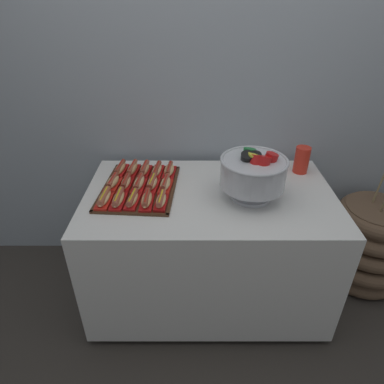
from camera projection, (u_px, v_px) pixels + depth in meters
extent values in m
plane|color=#38332D|center=(206.00, 291.00, 2.27)|extent=(10.00, 10.00, 0.00)
cube|color=#9EA8B2|center=(207.00, 76.00, 2.03)|extent=(6.00, 0.10, 2.60)
cube|color=white|center=(207.00, 244.00, 2.06)|extent=(1.39, 0.82, 0.74)
cylinder|color=black|center=(114.00, 325.00, 2.02)|extent=(0.05, 0.05, 0.04)
cylinder|color=black|center=(301.00, 324.00, 2.02)|extent=(0.05, 0.05, 0.04)
cylinder|color=black|center=(128.00, 260.00, 2.50)|extent=(0.05, 0.05, 0.04)
cylinder|color=black|center=(280.00, 260.00, 2.50)|extent=(0.05, 0.05, 0.04)
cylinder|color=brown|center=(366.00, 242.00, 2.26)|extent=(0.41, 0.41, 0.57)
torus|color=brown|center=(358.00, 267.00, 2.38)|extent=(0.55, 0.55, 0.10)
torus|color=brown|center=(362.00, 255.00, 2.32)|extent=(0.58, 0.58, 0.10)
torus|color=brown|center=(366.00, 242.00, 2.26)|extent=(0.55, 0.55, 0.10)
torus|color=brown|center=(371.00, 229.00, 2.20)|extent=(0.51, 0.51, 0.10)
torus|color=brown|center=(376.00, 215.00, 2.14)|extent=(0.48, 0.48, 0.10)
cylinder|color=#937F56|center=(382.00, 176.00, 2.08)|extent=(0.05, 0.03, 0.36)
cube|color=#472B19|center=(138.00, 188.00, 1.90)|extent=(0.44, 0.55, 0.01)
cube|color=#472B19|center=(128.00, 213.00, 1.68)|extent=(0.41, 0.04, 0.01)
cube|color=#472B19|center=(146.00, 167.00, 2.11)|extent=(0.41, 0.04, 0.01)
cube|color=#472B19|center=(104.00, 186.00, 1.91)|extent=(0.05, 0.52, 0.01)
cube|color=#472B19|center=(172.00, 188.00, 1.88)|extent=(0.05, 0.52, 0.01)
cube|color=red|center=(104.00, 201.00, 1.76)|extent=(0.08, 0.18, 0.02)
ellipsoid|color=#E0BC7F|center=(103.00, 198.00, 1.75)|extent=(0.06, 0.17, 0.04)
cylinder|color=#A8563D|center=(103.00, 196.00, 1.74)|extent=(0.04, 0.16, 0.03)
cylinder|color=yellow|center=(102.00, 194.00, 1.74)|extent=(0.02, 0.13, 0.01)
cube|color=#B21414|center=(118.00, 202.00, 1.76)|extent=(0.07, 0.18, 0.02)
ellipsoid|color=#E0BC7F|center=(117.00, 199.00, 1.75)|extent=(0.06, 0.17, 0.04)
cylinder|color=#9E4C38|center=(117.00, 197.00, 1.74)|extent=(0.04, 0.16, 0.03)
cylinder|color=yellow|center=(117.00, 194.00, 1.73)|extent=(0.01, 0.14, 0.01)
cube|color=red|center=(132.00, 202.00, 1.75)|extent=(0.07, 0.17, 0.02)
ellipsoid|color=#E0BC7F|center=(131.00, 199.00, 1.74)|extent=(0.06, 0.15, 0.04)
cylinder|color=#9E4C38|center=(131.00, 197.00, 1.74)|extent=(0.05, 0.15, 0.03)
cylinder|color=yellow|center=(131.00, 195.00, 1.73)|extent=(0.02, 0.12, 0.01)
cube|color=#B21414|center=(146.00, 203.00, 1.75)|extent=(0.07, 0.17, 0.02)
ellipsoid|color=tan|center=(146.00, 199.00, 1.74)|extent=(0.05, 0.16, 0.04)
cylinder|color=brown|center=(145.00, 197.00, 1.73)|extent=(0.03, 0.15, 0.03)
cylinder|color=red|center=(145.00, 195.00, 1.72)|extent=(0.01, 0.13, 0.01)
cube|color=#B21414|center=(160.00, 203.00, 1.74)|extent=(0.07, 0.16, 0.02)
ellipsoid|color=#E0BC7F|center=(160.00, 200.00, 1.73)|extent=(0.06, 0.15, 0.04)
cylinder|color=#9E4C38|center=(160.00, 198.00, 1.73)|extent=(0.04, 0.14, 0.03)
cylinder|color=yellow|center=(160.00, 196.00, 1.72)|extent=(0.02, 0.12, 0.01)
cube|color=red|center=(112.00, 185.00, 1.90)|extent=(0.09, 0.17, 0.02)
ellipsoid|color=tan|center=(111.00, 182.00, 1.89)|extent=(0.07, 0.16, 0.04)
cylinder|color=#9E4C38|center=(111.00, 180.00, 1.88)|extent=(0.04, 0.14, 0.03)
cylinder|color=red|center=(111.00, 178.00, 1.87)|extent=(0.02, 0.12, 0.01)
cube|color=#B21414|center=(125.00, 186.00, 1.90)|extent=(0.07, 0.16, 0.02)
ellipsoid|color=beige|center=(125.00, 182.00, 1.88)|extent=(0.06, 0.15, 0.04)
cylinder|color=brown|center=(124.00, 181.00, 1.88)|extent=(0.04, 0.14, 0.03)
cylinder|color=red|center=(124.00, 179.00, 1.87)|extent=(0.02, 0.12, 0.01)
cube|color=red|center=(138.00, 186.00, 1.89)|extent=(0.08, 0.18, 0.02)
ellipsoid|color=beige|center=(138.00, 183.00, 1.88)|extent=(0.07, 0.17, 0.04)
cylinder|color=#9E4C38|center=(138.00, 181.00, 1.87)|extent=(0.04, 0.16, 0.03)
cylinder|color=red|center=(137.00, 179.00, 1.87)|extent=(0.02, 0.13, 0.01)
cube|color=red|center=(151.00, 187.00, 1.89)|extent=(0.08, 0.16, 0.02)
ellipsoid|color=beige|center=(151.00, 183.00, 1.87)|extent=(0.07, 0.15, 0.04)
cylinder|color=#9E4C38|center=(151.00, 181.00, 1.87)|extent=(0.05, 0.14, 0.03)
cylinder|color=yellow|center=(151.00, 179.00, 1.86)|extent=(0.02, 0.12, 0.01)
cube|color=red|center=(164.00, 187.00, 1.88)|extent=(0.08, 0.17, 0.02)
ellipsoid|color=#E0BC7F|center=(164.00, 183.00, 1.87)|extent=(0.07, 0.15, 0.04)
cylinder|color=#9E4C38|center=(164.00, 181.00, 1.86)|extent=(0.04, 0.15, 0.03)
cylinder|color=red|center=(164.00, 180.00, 1.86)|extent=(0.02, 0.12, 0.01)
cube|color=red|center=(119.00, 172.00, 2.04)|extent=(0.08, 0.19, 0.02)
ellipsoid|color=tan|center=(119.00, 168.00, 2.03)|extent=(0.07, 0.17, 0.04)
cylinder|color=brown|center=(119.00, 167.00, 2.02)|extent=(0.05, 0.16, 0.03)
cylinder|color=red|center=(118.00, 165.00, 2.02)|extent=(0.02, 0.13, 0.01)
cube|color=#B21414|center=(131.00, 172.00, 2.04)|extent=(0.08, 0.18, 0.02)
ellipsoid|color=tan|center=(131.00, 169.00, 2.02)|extent=(0.07, 0.17, 0.04)
cylinder|color=#A8563D|center=(131.00, 167.00, 2.02)|extent=(0.04, 0.16, 0.03)
cylinder|color=red|center=(131.00, 165.00, 2.01)|extent=(0.02, 0.14, 0.01)
cube|color=#B21414|center=(144.00, 173.00, 2.03)|extent=(0.08, 0.18, 0.02)
ellipsoid|color=#E0BC7F|center=(143.00, 169.00, 2.02)|extent=(0.06, 0.16, 0.04)
cylinder|color=#9E4C38|center=(143.00, 167.00, 2.01)|extent=(0.04, 0.15, 0.03)
cylinder|color=red|center=(143.00, 165.00, 2.01)|extent=(0.02, 0.12, 0.01)
cube|color=red|center=(156.00, 173.00, 2.03)|extent=(0.08, 0.19, 0.02)
ellipsoid|color=beige|center=(156.00, 170.00, 2.02)|extent=(0.07, 0.17, 0.04)
cylinder|color=brown|center=(156.00, 168.00, 2.01)|extent=(0.05, 0.17, 0.03)
cylinder|color=red|center=(155.00, 167.00, 2.01)|extent=(0.02, 0.14, 0.01)
cube|color=#B21414|center=(168.00, 173.00, 2.02)|extent=(0.08, 0.17, 0.02)
ellipsoid|color=tan|center=(168.00, 170.00, 2.01)|extent=(0.07, 0.16, 0.04)
cylinder|color=brown|center=(168.00, 168.00, 2.00)|extent=(0.04, 0.15, 0.03)
cylinder|color=red|center=(168.00, 166.00, 2.00)|extent=(0.02, 0.12, 0.01)
cylinder|color=silver|center=(249.00, 196.00, 1.82)|extent=(0.22, 0.22, 0.02)
cone|color=silver|center=(250.00, 190.00, 1.80)|extent=(0.08, 0.08, 0.06)
cylinder|color=silver|center=(252.00, 173.00, 1.75)|extent=(0.34, 0.34, 0.15)
torus|color=silver|center=(253.00, 160.00, 1.71)|extent=(0.35, 0.35, 0.02)
cylinder|color=red|center=(267.00, 164.00, 1.72)|extent=(0.10, 0.08, 0.14)
cylinder|color=black|center=(254.00, 163.00, 1.73)|extent=(0.09, 0.10, 0.14)
cylinder|color=#197A33|center=(247.00, 160.00, 1.77)|extent=(0.11, 0.12, 0.14)
cylinder|color=black|center=(245.00, 163.00, 1.73)|extent=(0.09, 0.11, 0.14)
cylinder|color=yellow|center=(251.00, 164.00, 1.72)|extent=(0.11, 0.09, 0.13)
cylinder|color=red|center=(254.00, 167.00, 1.69)|extent=(0.10, 0.13, 0.15)
cylinder|color=red|center=(261.00, 168.00, 1.69)|extent=(0.10, 0.11, 0.14)
cylinder|color=red|center=(300.00, 163.00, 2.05)|extent=(0.09, 0.09, 0.12)
cylinder|color=red|center=(300.00, 160.00, 2.04)|extent=(0.09, 0.09, 0.12)
cylinder|color=red|center=(301.00, 156.00, 2.03)|extent=(0.09, 0.09, 0.12)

